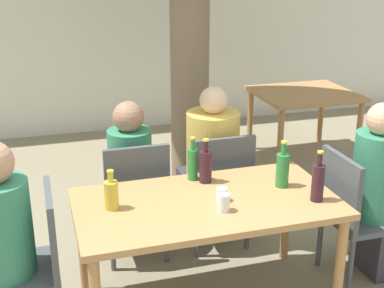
% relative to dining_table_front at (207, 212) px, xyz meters
% --- Properties ---
extents(cafe_building_wall, '(10.00, 0.08, 2.80)m').
position_rel_dining_table_front_xyz_m(cafe_building_wall, '(0.00, 3.71, 0.76)').
color(cafe_building_wall, silver).
rests_on(cafe_building_wall, ground_plane).
extents(dining_table_front, '(1.54, 0.83, 0.72)m').
position_rel_dining_table_front_xyz_m(dining_table_front, '(0.00, 0.00, 0.00)').
color(dining_table_front, '#B27F4C').
rests_on(dining_table_front, ground_plane).
extents(dining_table_back, '(1.00, 0.88, 0.72)m').
position_rel_dining_table_front_xyz_m(dining_table_back, '(1.79, 2.15, -0.02)').
color(dining_table_back, '#B27F4C').
rests_on(dining_table_back, ground_plane).
extents(patio_chair_0, '(0.44, 0.44, 0.90)m').
position_rel_dining_table_front_xyz_m(patio_chair_0, '(-1.00, 0.00, -0.13)').
color(patio_chair_0, '#474C51').
rests_on(patio_chair_0, ground_plane).
extents(patio_chair_1, '(0.44, 0.44, 0.90)m').
position_rel_dining_table_front_xyz_m(patio_chair_1, '(1.00, 0.00, -0.13)').
color(patio_chair_1, '#474C51').
rests_on(patio_chair_1, ground_plane).
extents(patio_chair_2, '(0.44, 0.44, 0.90)m').
position_rel_dining_table_front_xyz_m(patio_chair_2, '(-0.31, 0.64, -0.13)').
color(patio_chair_2, '#474C51').
rests_on(patio_chair_2, ground_plane).
extents(patio_chair_3, '(0.44, 0.44, 0.90)m').
position_rel_dining_table_front_xyz_m(patio_chair_3, '(0.31, 0.64, -0.13)').
color(patio_chair_3, '#474C51').
rests_on(patio_chair_3, ground_plane).
extents(person_seated_1, '(0.55, 0.31, 1.22)m').
position_rel_dining_table_front_xyz_m(person_seated_1, '(1.24, -0.00, -0.10)').
color(person_seated_1, '#383842').
rests_on(person_seated_1, ground_plane).
extents(person_seated_2, '(0.31, 0.56, 1.14)m').
position_rel_dining_table_front_xyz_m(person_seated_2, '(-0.31, 0.89, -0.14)').
color(person_seated_2, '#383842').
rests_on(person_seated_2, ground_plane).
extents(person_seated_3, '(0.39, 0.60, 1.20)m').
position_rel_dining_table_front_xyz_m(person_seated_3, '(0.31, 0.87, -0.10)').
color(person_seated_3, '#383842').
rests_on(person_seated_3, ground_plane).
extents(green_bottle_0, '(0.08, 0.08, 0.30)m').
position_rel_dining_table_front_xyz_m(green_bottle_0, '(0.51, 0.06, 0.19)').
color(green_bottle_0, '#287A38').
rests_on(green_bottle_0, dining_table_front).
extents(wine_bottle_1, '(0.07, 0.07, 0.31)m').
position_rel_dining_table_front_xyz_m(wine_bottle_1, '(0.62, -0.18, 0.20)').
color(wine_bottle_1, '#331923').
rests_on(wine_bottle_1, dining_table_front).
extents(green_bottle_2, '(0.07, 0.07, 0.29)m').
position_rel_dining_table_front_xyz_m(green_bottle_2, '(0.01, 0.32, 0.19)').
color(green_bottle_2, '#287A38').
rests_on(green_bottle_2, dining_table_front).
extents(wine_bottle_3, '(0.08, 0.08, 0.29)m').
position_rel_dining_table_front_xyz_m(wine_bottle_3, '(0.08, 0.26, 0.19)').
color(wine_bottle_3, '#331923').
rests_on(wine_bottle_3, dining_table_front).
extents(oil_cruet_4, '(0.08, 0.08, 0.24)m').
position_rel_dining_table_front_xyz_m(oil_cruet_4, '(-0.55, 0.06, 0.17)').
color(oil_cruet_4, gold).
rests_on(oil_cruet_4, dining_table_front).
extents(drinking_glass_0, '(0.07, 0.07, 0.10)m').
position_rel_dining_table_front_xyz_m(drinking_glass_0, '(0.05, -0.15, 0.13)').
color(drinking_glass_0, silver).
rests_on(drinking_glass_0, dining_table_front).
extents(drinking_glass_1, '(0.07, 0.07, 0.08)m').
position_rel_dining_table_front_xyz_m(drinking_glass_1, '(0.08, -0.03, 0.12)').
color(drinking_glass_1, silver).
rests_on(drinking_glass_1, dining_table_front).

